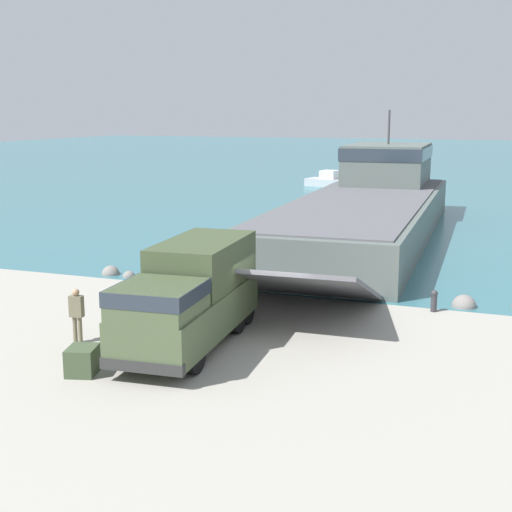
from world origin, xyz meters
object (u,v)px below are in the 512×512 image
(soldier_on_ramp, at_px, (77,311))
(cargo_crate, at_px, (82,361))
(landing_craft, at_px, (369,203))
(moored_boat_a, at_px, (332,181))
(mooring_bollard, at_px, (434,300))
(military_truck, at_px, (190,295))

(soldier_on_ramp, bearing_deg, cargo_crate, 30.07)
(landing_craft, distance_m, cargo_crate, 27.57)
(moored_boat_a, distance_m, cargo_crate, 54.60)
(mooring_bollard, bearing_deg, military_truck, -135.52)
(cargo_crate, bearing_deg, mooring_bollard, 49.75)
(landing_craft, bearing_deg, soldier_on_ramp, -102.17)
(military_truck, relative_size, mooring_bollard, 9.03)
(military_truck, bearing_deg, soldier_on_ramp, -76.71)
(cargo_crate, bearing_deg, moored_boat_a, 97.03)
(cargo_crate, bearing_deg, military_truck, 62.87)
(landing_craft, relative_size, military_truck, 4.70)
(military_truck, xyz_separation_m, mooring_bollard, (6.85, 6.73, -1.21))
(mooring_bollard, bearing_deg, moored_boat_a, 109.18)
(landing_craft, xyz_separation_m, mooring_bollard, (6.06, -17.23, -1.37))
(mooring_bollard, bearing_deg, soldier_on_ramp, -142.89)
(soldier_on_ramp, xyz_separation_m, moored_boat_a, (-4.93, 51.85, -0.53))
(military_truck, xyz_separation_m, soldier_on_ramp, (-3.53, -1.12, -0.60))
(moored_boat_a, bearing_deg, soldier_on_ramp, 15.73)
(landing_craft, xyz_separation_m, military_truck, (-0.80, -23.95, -0.16))
(military_truck, height_order, cargo_crate, military_truck)
(landing_craft, distance_m, soldier_on_ramp, 25.46)
(landing_craft, bearing_deg, cargo_crate, -97.74)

